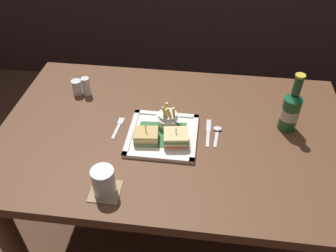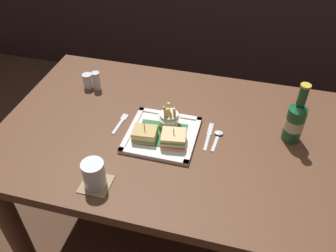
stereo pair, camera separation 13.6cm
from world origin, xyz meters
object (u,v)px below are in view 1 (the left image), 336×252
at_px(sandwich_half_right, 176,138).
at_px(beer_bottle, 291,110).
at_px(dining_table, 173,153).
at_px(square_plate, 162,135).
at_px(fries_cup, 168,117).
at_px(water_glass, 104,183).
at_px(fork, 118,127).
at_px(salt_shaker, 77,88).
at_px(sandwich_half_left, 146,136).
at_px(pepper_shaker, 86,87).
at_px(knife, 208,131).
at_px(spoon, 217,131).

distance_m(sandwich_half_right, beer_bottle, 0.45).
distance_m(dining_table, square_plate, 0.14).
distance_m(dining_table, fries_cup, 0.18).
relative_size(water_glass, fork, 0.75).
bearing_deg(salt_shaker, sandwich_half_left, -37.44).
height_order(fork, pepper_shaker, pepper_shaker).
relative_size(sandwich_half_left, pepper_shaker, 1.14).
distance_m(knife, spoon, 0.04).
height_order(fork, spoon, spoon).
distance_m(dining_table, sandwich_half_left, 0.20).
height_order(water_glass, knife, water_glass).
xyz_separation_m(square_plate, beer_bottle, (0.48, 0.11, 0.08)).
relative_size(dining_table, knife, 8.65).
height_order(dining_table, square_plate, square_plate).
bearing_deg(sandwich_half_left, beer_bottle, 15.97).
distance_m(sandwich_half_right, fries_cup, 0.11).
distance_m(beer_bottle, fork, 0.67).
bearing_deg(knife, square_plate, -164.06).
height_order(sandwich_half_left, fries_cup, fries_cup).
bearing_deg(square_plate, sandwich_half_right, -35.24).
relative_size(water_glass, pepper_shaker, 1.16).
bearing_deg(square_plate, knife, 15.94).
relative_size(fries_cup, beer_bottle, 0.43).
xyz_separation_m(dining_table, fries_cup, (-0.03, 0.02, 0.18)).
height_order(sandwich_half_left, knife, sandwich_half_left).
relative_size(fries_cup, salt_shaker, 1.58).
bearing_deg(water_glass, spoon, 43.55).
bearing_deg(pepper_shaker, salt_shaker, 180.00).
distance_m(fork, knife, 0.36).
xyz_separation_m(water_glass, spoon, (0.36, 0.34, -0.04)).
bearing_deg(salt_shaker, pepper_shaker, -0.00).
xyz_separation_m(sandwich_half_right, beer_bottle, (0.42, 0.15, 0.06)).
xyz_separation_m(beer_bottle, knife, (-0.31, -0.06, -0.09)).
distance_m(fork, salt_shaker, 0.31).
bearing_deg(spoon, pepper_shaker, 162.63).
xyz_separation_m(sandwich_half_left, salt_shaker, (-0.36, 0.27, -0.00)).
height_order(sandwich_half_left, beer_bottle, beer_bottle).
relative_size(sandwich_half_right, water_glass, 1.03).
bearing_deg(beer_bottle, square_plate, -166.67).
bearing_deg(sandwich_half_right, sandwich_half_left, 180.00).
relative_size(square_plate, knife, 1.66).
bearing_deg(fries_cup, fork, -172.80).
xyz_separation_m(sandwich_half_right, pepper_shaker, (-0.43, 0.27, 0.00)).
bearing_deg(beer_bottle, fork, -173.17).
xyz_separation_m(square_plate, water_glass, (-0.15, -0.29, 0.04)).
bearing_deg(sandwich_half_left, salt_shaker, 142.56).
xyz_separation_m(sandwich_half_left, fries_cup, (0.07, 0.10, 0.02)).
relative_size(sandwich_half_left, beer_bottle, 0.39).
bearing_deg(pepper_shaker, sandwich_half_left, -41.03).
distance_m(dining_table, spoon, 0.22).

